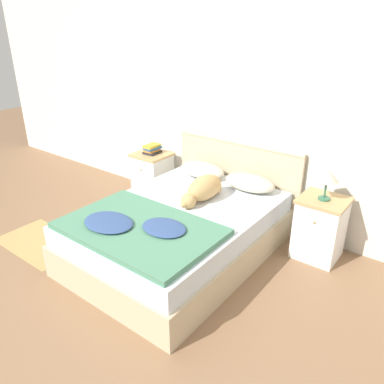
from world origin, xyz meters
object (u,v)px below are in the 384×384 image
at_px(bed, 179,232).
at_px(nightstand_right, 320,228).
at_px(book_stack, 152,149).
at_px(nightstand_left, 153,176).
at_px(pillow_right, 250,183).
at_px(table_lamp, 327,177).
at_px(pillow_left, 202,170).
at_px(dog, 203,189).

height_order(bed, nightstand_right, nightstand_right).
height_order(nightstand_right, book_stack, book_stack).
xyz_separation_m(nightstand_left, nightstand_right, (2.18, 0.00, 0.00)).
xyz_separation_m(pillow_right, table_lamp, (0.78, -0.01, 0.27)).
relative_size(bed, pillow_left, 3.67).
bearing_deg(pillow_left, pillow_right, 0.00).
xyz_separation_m(pillow_left, pillow_right, (0.61, 0.00, 0.00)).
distance_m(nightstand_right, dog, 1.18).
distance_m(nightstand_left, nightstand_right, 2.18).
bearing_deg(dog, pillow_left, 126.75).
bearing_deg(pillow_right, book_stack, 179.31).
xyz_separation_m(dog, table_lamp, (1.03, 0.48, 0.23)).
xyz_separation_m(bed, pillow_right, (0.31, 0.80, 0.34)).
bearing_deg(pillow_right, dog, -116.69).
bearing_deg(bed, nightstand_left, 143.78).
distance_m(pillow_left, table_lamp, 1.42).
distance_m(dog, book_stack, 1.26).
bearing_deg(dog, nightstand_right, 25.51).
bearing_deg(pillow_left, table_lamp, -0.60).
bearing_deg(nightstand_right, dog, -154.49).
relative_size(nightstand_left, book_stack, 2.82).
relative_size(dog, table_lamp, 2.25).
bearing_deg(book_stack, bed, -36.70).
relative_size(pillow_right, book_stack, 2.51).
distance_m(bed, pillow_left, 0.92).
distance_m(nightstand_left, pillow_left, 0.83).
relative_size(book_stack, table_lamp, 0.74).
height_order(bed, dog, dog).
height_order(dog, book_stack, dog).
relative_size(bed, nightstand_right, 3.27).
relative_size(pillow_left, book_stack, 2.51).
xyz_separation_m(nightstand_left, dog, (1.15, -0.49, 0.30)).
xyz_separation_m(pillow_left, table_lamp, (1.40, -0.01, 0.27)).
distance_m(nightstand_right, pillow_right, 0.83).
bearing_deg(nightstand_left, nightstand_right, 0.00).
xyz_separation_m(pillow_left, dog, (0.37, -0.49, 0.03)).
height_order(bed, book_stack, book_stack).
bearing_deg(pillow_right, bed, -111.02).
bearing_deg(dog, table_lamp, 24.77).
bearing_deg(pillow_right, table_lamp, -1.08).
bearing_deg(book_stack, nightstand_left, -83.76).
height_order(nightstand_left, nightstand_right, same).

